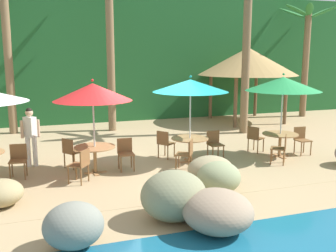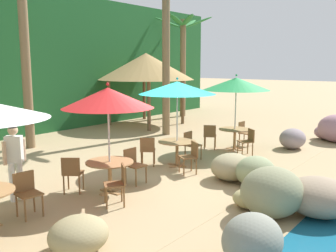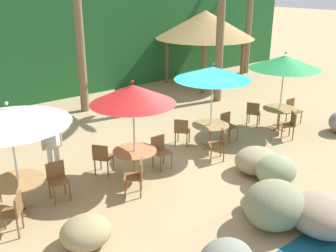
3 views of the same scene
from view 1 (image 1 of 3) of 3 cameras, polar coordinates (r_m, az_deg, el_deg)
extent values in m
plane|color=tan|center=(11.01, -2.45, -6.22)|extent=(120.00, 120.00, 0.00)
cube|color=tan|center=(11.01, -2.45, -6.20)|extent=(18.00, 5.20, 0.01)
cube|color=#1E5628|center=(19.34, -10.17, 9.92)|extent=(28.00, 2.40, 6.00)
ellipsoid|color=gray|center=(7.58, 0.85, -10.23)|extent=(1.30, 1.20, 0.98)
ellipsoid|color=#958863|center=(9.74, 6.29, -6.42)|extent=(1.16, 1.06, 0.69)
ellipsoid|color=gray|center=(6.77, -13.76, -14.08)|extent=(1.01, 0.87, 0.79)
ellipsoid|color=gray|center=(9.07, 7.49, -7.54)|extent=(1.04, 0.94, 0.75)
ellipsoid|color=#9C925E|center=(8.20, 0.52, -10.82)|extent=(0.69, 0.71, 0.38)
ellipsoid|color=gray|center=(7.23, 7.32, -12.33)|extent=(1.30, 1.37, 0.76)
cylinder|color=brown|center=(10.58, -20.36, -6.32)|extent=(0.04, 0.04, 0.45)
cylinder|color=brown|center=(10.64, -22.27, -6.36)|extent=(0.04, 0.04, 0.45)
cylinder|color=brown|center=(10.92, -20.12, -5.78)|extent=(0.04, 0.04, 0.45)
cylinder|color=brown|center=(10.98, -21.98, -5.83)|extent=(0.04, 0.04, 0.45)
cube|color=brown|center=(10.72, -21.27, -4.84)|extent=(0.46, 0.46, 0.03)
cube|color=brown|center=(10.86, -21.19, -3.57)|extent=(0.42, 0.08, 0.42)
cylinder|color=silver|center=(10.46, -10.85, -0.79)|extent=(0.04, 0.04, 2.30)
cone|color=red|center=(10.31, -11.05, 4.95)|extent=(2.07, 2.07, 0.46)
sphere|color=red|center=(10.28, -11.11, 6.64)|extent=(0.07, 0.07, 0.07)
cube|color=#A37547|center=(10.74, -10.63, -6.75)|extent=(0.60, 0.12, 0.03)
cube|color=#A37547|center=(10.74, -10.63, -6.75)|extent=(0.12, 0.60, 0.03)
cylinder|color=#A37547|center=(10.64, -10.70, -4.92)|extent=(0.09, 0.09, 0.71)
cylinder|color=#A37547|center=(10.55, -10.76, -3.07)|extent=(1.10, 1.10, 0.03)
cylinder|color=brown|center=(10.66, -5.04, -5.55)|extent=(0.04, 0.04, 0.45)
cylinder|color=brown|center=(10.60, -6.94, -5.69)|extent=(0.04, 0.04, 0.45)
cylinder|color=brown|center=(11.00, -5.43, -5.05)|extent=(0.04, 0.04, 0.45)
cylinder|color=brown|center=(10.94, -7.27, -5.18)|extent=(0.04, 0.04, 0.45)
cube|color=brown|center=(10.73, -6.19, -4.13)|extent=(0.43, 0.43, 0.03)
cube|color=brown|center=(10.88, -6.42, -2.88)|extent=(0.42, 0.05, 0.42)
cylinder|color=brown|center=(11.52, -13.65, -4.58)|extent=(0.04, 0.04, 0.45)
cylinder|color=brown|center=(11.27, -12.44, -4.88)|extent=(0.04, 0.04, 0.45)
cylinder|color=brown|center=(11.30, -15.00, -4.95)|extent=(0.04, 0.04, 0.45)
cylinder|color=brown|center=(11.04, -13.80, -5.26)|extent=(0.04, 0.04, 0.45)
cube|color=brown|center=(11.22, -13.78, -3.73)|extent=(0.59, 0.59, 0.03)
cube|color=brown|center=(11.05, -14.59, -2.95)|extent=(0.28, 0.36, 0.42)
cylinder|color=brown|center=(9.93, -14.48, -7.09)|extent=(0.04, 0.04, 0.45)
cylinder|color=brown|center=(10.22, -13.39, -6.54)|extent=(0.04, 0.04, 0.45)
cylinder|color=brown|center=(9.75, -12.70, -7.35)|extent=(0.04, 0.04, 0.45)
cylinder|color=brown|center=(10.04, -11.64, -6.77)|extent=(0.04, 0.04, 0.45)
cube|color=brown|center=(9.91, -13.11, -5.61)|extent=(0.59, 0.59, 0.03)
cube|color=brown|center=(9.76, -12.16, -4.64)|extent=(0.28, 0.36, 0.42)
cylinder|color=silver|center=(11.33, 3.27, 0.46)|extent=(0.04, 0.04, 2.38)
cone|color=teal|center=(11.19, 3.33, 5.96)|extent=(2.20, 2.20, 0.36)
sphere|color=teal|center=(11.18, 3.35, 7.30)|extent=(0.07, 0.07, 0.07)
cube|color=#A37547|center=(11.60, 3.21, -5.26)|extent=(0.60, 0.12, 0.03)
cube|color=#A37547|center=(11.60, 3.21, -5.26)|extent=(0.12, 0.60, 0.03)
cylinder|color=#A37547|center=(11.51, 3.23, -3.56)|extent=(0.09, 0.09, 0.71)
cylinder|color=#A37547|center=(11.43, 3.25, -1.84)|extent=(1.10, 1.10, 0.03)
cylinder|color=brown|center=(11.81, 8.18, -4.01)|extent=(0.04, 0.04, 0.45)
cylinder|color=brown|center=(11.66, 6.62, -4.17)|extent=(0.04, 0.04, 0.45)
cylinder|color=brown|center=(12.12, 7.40, -3.61)|extent=(0.04, 0.04, 0.45)
cylinder|color=brown|center=(11.97, 5.87, -3.76)|extent=(0.04, 0.04, 0.45)
cube|color=brown|center=(11.83, 7.05, -2.76)|extent=(0.42, 0.42, 0.03)
cube|color=brown|center=(11.96, 6.64, -1.65)|extent=(0.42, 0.04, 0.42)
cylinder|color=brown|center=(12.24, -0.45, -3.39)|extent=(0.04, 0.04, 0.45)
cylinder|color=brown|center=(12.04, 0.94, -3.62)|extent=(0.04, 0.04, 0.45)
cylinder|color=brown|center=(11.95, -1.44, -3.73)|extent=(0.04, 0.04, 0.45)
cylinder|color=brown|center=(11.75, -0.03, -3.97)|extent=(0.04, 0.04, 0.45)
cube|color=brown|center=(11.94, -0.25, -2.56)|extent=(0.59, 0.59, 0.03)
cube|color=brown|center=(11.74, -0.81, -1.81)|extent=(0.28, 0.36, 0.42)
cylinder|color=brown|center=(10.61, 1.18, -5.59)|extent=(0.04, 0.04, 0.45)
cylinder|color=brown|center=(10.95, 1.61, -5.08)|extent=(0.04, 0.04, 0.45)
cylinder|color=brown|center=(10.54, 3.08, -5.72)|extent=(0.04, 0.04, 0.45)
cylinder|color=brown|center=(10.88, 3.45, -5.20)|extent=(0.04, 0.04, 0.45)
cube|color=brown|center=(10.68, 2.34, -4.16)|extent=(0.58, 0.58, 0.03)
cube|color=brown|center=(10.59, 3.41, -3.20)|extent=(0.26, 0.37, 0.42)
cylinder|color=silver|center=(12.44, 16.35, 0.96)|extent=(0.04, 0.04, 2.38)
cone|color=#238E47|center=(12.31, 16.62, 5.97)|extent=(2.28, 2.28, 0.43)
sphere|color=#238E47|center=(12.29, 16.69, 7.33)|extent=(0.07, 0.07, 0.07)
cube|color=#A37547|center=(12.68, 16.07, -4.29)|extent=(0.60, 0.12, 0.03)
cube|color=#A37547|center=(12.68, 16.07, -4.29)|extent=(0.12, 0.60, 0.03)
cylinder|color=#A37547|center=(12.59, 16.15, -2.73)|extent=(0.09, 0.09, 0.71)
cylinder|color=#A37547|center=(12.52, 16.24, -1.15)|extent=(1.10, 1.10, 0.03)
cylinder|color=brown|center=(13.08, 20.32, -3.14)|extent=(0.04, 0.04, 0.45)
cylinder|color=brown|center=(12.87, 19.06, -3.28)|extent=(0.04, 0.04, 0.45)
cylinder|color=brown|center=(13.35, 19.39, -2.80)|extent=(0.04, 0.04, 0.45)
cylinder|color=brown|center=(13.15, 18.14, -2.94)|extent=(0.04, 0.04, 0.45)
cube|color=brown|center=(13.06, 19.29, -2.01)|extent=(0.43, 0.43, 0.03)
cube|color=brown|center=(13.17, 18.83, -1.01)|extent=(0.42, 0.05, 0.42)
cylinder|color=brown|center=(13.27, 12.55, -2.53)|extent=(0.04, 0.04, 0.45)
cylinder|color=brown|center=(13.09, 13.89, -2.77)|extent=(0.04, 0.04, 0.45)
cylinder|color=brown|center=(12.97, 11.73, -2.80)|extent=(0.04, 0.04, 0.45)
cylinder|color=brown|center=(12.79, 13.09, -3.05)|extent=(0.04, 0.04, 0.45)
cube|color=brown|center=(12.98, 12.86, -1.76)|extent=(0.57, 0.57, 0.03)
cube|color=brown|center=(12.77, 12.43, -1.04)|extent=(0.23, 0.39, 0.42)
cylinder|color=brown|center=(11.64, 14.92, -4.48)|extent=(0.04, 0.04, 0.45)
cylinder|color=brown|center=(11.99, 15.07, -4.06)|extent=(0.04, 0.04, 0.45)
cylinder|color=brown|center=(11.62, 16.68, -4.60)|extent=(0.04, 0.04, 0.45)
cylinder|color=brown|center=(11.97, 16.77, -4.17)|extent=(0.04, 0.04, 0.45)
cube|color=brown|center=(11.75, 15.92, -3.19)|extent=(0.59, 0.59, 0.03)
cube|color=brown|center=(11.69, 16.94, -2.33)|extent=(0.29, 0.35, 0.42)
cylinder|color=brown|center=(16.62, -22.57, 10.33)|extent=(0.32, 0.32, 6.66)
cylinder|color=brown|center=(16.18, -8.50, 11.50)|extent=(0.32, 0.32, 6.93)
cylinder|color=brown|center=(15.81, 11.47, 10.99)|extent=(0.32, 0.32, 6.69)
cylinder|color=brown|center=(20.94, 19.62, 8.67)|extent=(0.32, 0.32, 5.38)
ellipsoid|color=#2D7A38|center=(21.65, 21.53, 15.29)|extent=(1.62, 0.63, 0.65)
ellipsoid|color=#2D7A38|center=(21.85, 19.99, 15.44)|extent=(1.25, 1.51, 0.53)
ellipsoid|color=#2D7A38|center=(21.36, 17.96, 15.53)|extent=(1.07, 1.54, 0.70)
ellipsoid|color=#2D7A38|center=(20.43, 18.53, 15.88)|extent=(1.64, 0.66, 0.56)
ellipsoid|color=#2D7A38|center=(20.22, 20.14, 15.86)|extent=(1.25, 1.50, 0.53)
ellipsoid|color=#2D7A38|center=(20.79, 22.27, 15.44)|extent=(1.17, 1.51, 0.67)
cylinder|color=brown|center=(19.32, 6.29, 4.37)|extent=(0.16, 0.16, 2.20)
cylinder|color=brown|center=(20.52, 12.79, 4.54)|extent=(0.16, 0.16, 2.20)
cylinder|color=brown|center=(17.05, 9.92, 3.44)|extent=(0.16, 0.16, 2.20)
cylinder|color=brown|center=(18.41, 16.94, 3.66)|extent=(0.16, 0.16, 2.20)
cone|color=#9E7F4C|center=(18.67, 11.69, 9.33)|extent=(4.65, 4.65, 1.27)
cylinder|color=white|center=(11.71, -19.90, -3.64)|extent=(0.13, 0.13, 0.86)
cylinder|color=white|center=(11.71, -19.02, -3.59)|extent=(0.13, 0.13, 0.86)
cube|color=silver|center=(11.56, -19.68, -0.15)|extent=(0.37, 0.39, 0.58)
cylinder|color=#D6AD89|center=(11.58, -20.75, -0.46)|extent=(0.08, 0.08, 0.50)
cylinder|color=#D6AD89|center=(11.57, -18.57, -0.33)|extent=(0.08, 0.08, 0.50)
sphere|color=#D6AD89|center=(11.50, -19.80, 1.85)|extent=(0.21, 0.21, 0.21)
sphere|color=black|center=(11.49, -19.82, 2.10)|extent=(0.18, 0.18, 0.18)
camera|label=2|loc=(5.91, -66.99, 1.85)|focal=40.33mm
camera|label=3|loc=(4.69, -74.30, 22.00)|focal=41.42mm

